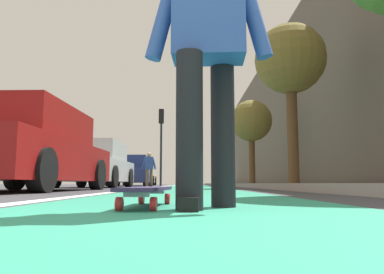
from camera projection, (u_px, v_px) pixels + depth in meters
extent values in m
plane|color=#38383D|center=(189.00, 188.00, 11.00)|extent=(80.00, 80.00, 0.00)
cube|color=#288466|center=(189.00, 185.00, 24.90)|extent=(56.00, 2.01, 0.00)
cube|color=silver|center=(168.00, 186.00, 20.92)|extent=(52.00, 0.16, 0.01)
cube|color=#9E9B93|center=(256.00, 185.00, 18.98)|extent=(52.00, 3.20, 0.14)
cube|color=#5E564D|center=(282.00, 116.00, 23.49)|extent=(40.00, 1.20, 8.69)
cylinder|color=red|center=(141.00, 199.00, 2.43)|extent=(0.07, 0.03, 0.07)
cylinder|color=red|center=(167.00, 199.00, 2.42)|extent=(0.07, 0.03, 0.07)
cylinder|color=red|center=(119.00, 204.00, 1.84)|extent=(0.07, 0.03, 0.07)
cylinder|color=red|center=(154.00, 204.00, 1.83)|extent=(0.07, 0.03, 0.07)
cube|color=silver|center=(155.00, 192.00, 2.43)|extent=(0.07, 0.12, 0.02)
cube|color=silver|center=(137.00, 194.00, 1.84)|extent=(0.07, 0.12, 0.02)
cube|color=#33284C|center=(147.00, 189.00, 2.14)|extent=(0.85, 0.25, 0.02)
cylinder|color=black|center=(189.00, 130.00, 1.92)|extent=(0.14, 0.14, 0.82)
cylinder|color=black|center=(223.00, 136.00, 2.16)|extent=(0.14, 0.14, 0.82)
cube|color=black|center=(189.00, 204.00, 1.87)|extent=(0.27, 0.11, 0.07)
cube|color=#2D4C99|center=(208.00, 9.00, 2.12)|extent=(0.26, 0.41, 0.60)
cylinder|color=#2D4C99|center=(166.00, 10.00, 2.13)|extent=(0.10, 0.24, 0.60)
cylinder|color=#2D4C99|center=(251.00, 8.00, 2.11)|extent=(0.10, 0.24, 0.60)
cube|color=maroon|center=(27.00, 161.00, 6.68)|extent=(4.52, 2.04, 0.70)
cube|color=maroon|center=(25.00, 124.00, 6.61)|extent=(2.51, 1.82, 0.60)
cube|color=#4C606B|center=(52.00, 133.00, 7.82)|extent=(0.10, 1.65, 0.51)
cylinder|color=black|center=(15.00, 175.00, 8.05)|extent=(0.65, 0.24, 0.64)
cylinder|color=black|center=(97.00, 175.00, 7.99)|extent=(0.65, 0.24, 0.64)
cylinder|color=black|center=(42.00, 170.00, 5.25)|extent=(0.65, 0.24, 0.64)
cube|color=#B7B7BC|center=(96.00, 171.00, 12.37)|extent=(4.15, 1.94, 0.70)
cube|color=#B7B7BC|center=(95.00, 151.00, 12.30)|extent=(2.30, 1.74, 0.60)
cube|color=#4C606B|center=(104.00, 154.00, 13.42)|extent=(0.08, 1.61, 0.51)
cylinder|color=black|center=(82.00, 178.00, 13.62)|extent=(0.67, 0.24, 0.67)
cylinder|color=black|center=(129.00, 178.00, 13.58)|extent=(0.67, 0.24, 0.67)
cylinder|color=black|center=(55.00, 177.00, 11.10)|extent=(0.67, 0.24, 0.67)
cylinder|color=black|center=(113.00, 177.00, 11.06)|extent=(0.67, 0.24, 0.67)
cube|color=navy|center=(131.00, 175.00, 18.73)|extent=(4.16, 1.94, 0.70)
cube|color=navy|center=(131.00, 162.00, 18.66)|extent=(2.31, 1.74, 0.60)
cube|color=#4C606B|center=(133.00, 163.00, 19.79)|extent=(0.09, 1.61, 0.51)
cylinder|color=black|center=(117.00, 180.00, 19.94)|extent=(0.65, 0.24, 0.64)
cylinder|color=black|center=(150.00, 180.00, 20.00)|extent=(0.65, 0.24, 0.64)
cylinder|color=black|center=(109.00, 179.00, 17.41)|extent=(0.65, 0.24, 0.64)
cylinder|color=black|center=(146.00, 179.00, 17.48)|extent=(0.65, 0.24, 0.64)
cube|color=tan|center=(141.00, 177.00, 24.21)|extent=(4.49, 1.93, 0.70)
cube|color=tan|center=(141.00, 167.00, 24.14)|extent=(2.49, 1.71, 0.60)
cube|color=#4C606B|center=(142.00, 168.00, 25.35)|extent=(0.10, 1.54, 0.51)
cylinder|color=black|center=(130.00, 181.00, 25.50)|extent=(0.61, 0.24, 0.61)
cylinder|color=black|center=(155.00, 181.00, 25.58)|extent=(0.61, 0.24, 0.61)
cylinder|color=black|center=(125.00, 181.00, 22.78)|extent=(0.61, 0.24, 0.61)
cylinder|color=black|center=(152.00, 181.00, 22.86)|extent=(0.61, 0.24, 0.61)
cylinder|color=#2D2D2D|center=(161.00, 154.00, 20.67)|extent=(0.12, 0.12, 3.47)
cube|color=black|center=(161.00, 116.00, 20.94)|extent=(0.24, 0.28, 0.80)
sphere|color=#360606|center=(162.00, 112.00, 21.10)|extent=(0.16, 0.16, 0.16)
sphere|color=#392907|center=(162.00, 117.00, 21.07)|extent=(0.16, 0.16, 0.16)
sphere|color=green|center=(161.00, 121.00, 21.03)|extent=(0.16, 0.16, 0.16)
cylinder|color=brown|center=(293.00, 135.00, 10.89)|extent=(0.31, 0.31, 3.10)
sphere|color=olive|center=(290.00, 59.00, 11.17)|extent=(2.11, 2.11, 2.11)
cylinder|color=brown|center=(252.00, 160.00, 17.94)|extent=(0.29, 0.29, 2.46)
sphere|color=olive|center=(251.00, 121.00, 18.18)|extent=(2.01, 2.01, 2.01)
cylinder|color=brown|center=(151.00, 178.00, 16.44)|extent=(0.13, 0.13, 0.75)
cylinder|color=brown|center=(147.00, 178.00, 16.20)|extent=(0.13, 0.13, 0.75)
cube|color=black|center=(151.00, 186.00, 16.39)|extent=(0.24, 0.09, 0.06)
cube|color=#2D4C99|center=(149.00, 163.00, 16.41)|extent=(0.22, 0.36, 0.55)
cylinder|color=#2D4C99|center=(154.00, 163.00, 16.41)|extent=(0.08, 0.21, 0.55)
cylinder|color=#2D4C99|center=(144.00, 163.00, 16.40)|extent=(0.08, 0.21, 0.55)
sphere|color=tan|center=(149.00, 155.00, 16.45)|extent=(0.20, 0.20, 0.20)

